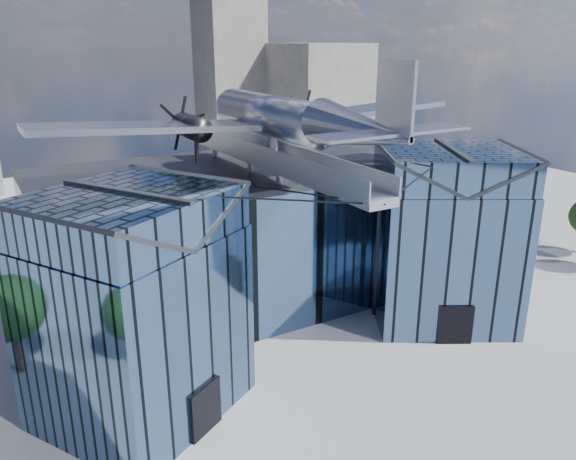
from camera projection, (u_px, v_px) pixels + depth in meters
ground_plane at (304, 346)px, 35.54m from camera, size 120.00×120.00×0.00m
museum at (260, 237)px, 38.53m from camera, size 32.88×24.50×17.60m
bg_towers at (113, 107)px, 74.33m from camera, size 77.00×24.50×26.00m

